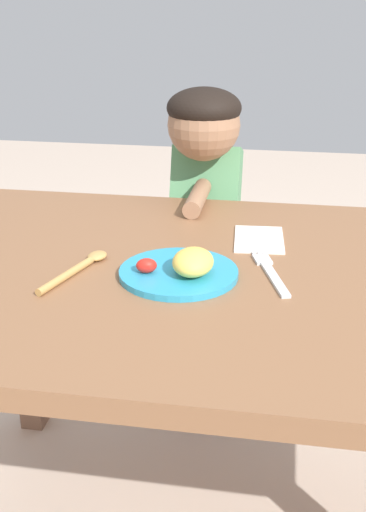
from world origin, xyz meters
name	(u,v)px	position (x,y,z in m)	size (l,w,h in m)	color
dining_table	(240,309)	(0.00, 0.00, 0.61)	(1.42, 0.88, 0.70)	brown
plate	(183,269)	(-0.11, -0.05, 0.71)	(0.22, 0.22, 0.06)	#2B98C3
fork	(270,271)	(0.05, 0.00, 0.70)	(0.09, 0.23, 0.01)	silver
spoon	(80,267)	(-0.31, -0.05, 0.70)	(0.08, 0.21, 0.02)	tan
person	(205,232)	(-0.14, 0.53, 0.57)	(0.19, 0.37, 0.97)	#3E3E6E
napkin	(259,239)	(0.02, 0.17, 0.70)	(0.10, 0.16, 0.00)	white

